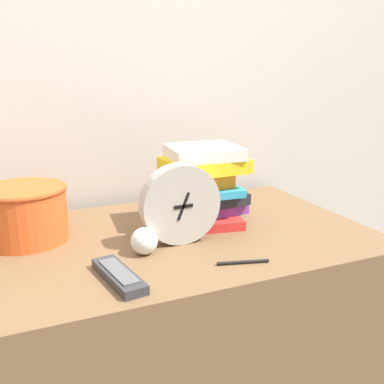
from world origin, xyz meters
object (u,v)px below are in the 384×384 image
at_px(tv_remote, 119,276).
at_px(crumpled_paper_ball, 144,241).
at_px(book_stack, 202,186).
at_px(pen, 243,262).
at_px(desk_clock, 180,204).
at_px(basket, 24,212).

relative_size(tv_remote, crumpled_paper_ball, 2.89).
relative_size(book_stack, pen, 2.10).
xyz_separation_m(book_stack, crumpled_paper_ball, (-0.22, -0.15, -0.08)).
bearing_deg(book_stack, crumpled_paper_ball, -146.14).
bearing_deg(desk_clock, book_stack, 45.85).
distance_m(desk_clock, pen, 0.22).
relative_size(tv_remote, pen, 1.59).
xyz_separation_m(desk_clock, crumpled_paper_ball, (-0.11, -0.03, -0.07)).
bearing_deg(tv_remote, book_stack, 39.87).
bearing_deg(tv_remote, pen, -6.57).
bearing_deg(book_stack, basket, 172.43).
distance_m(book_stack, basket, 0.48).
xyz_separation_m(book_stack, pen, (-0.03, -0.29, -0.11)).
bearing_deg(crumpled_paper_ball, desk_clock, 16.42).
height_order(tv_remote, crumpled_paper_ball, crumpled_paper_ball).
bearing_deg(tv_remote, desk_clock, 35.98).
height_order(basket, crumpled_paper_ball, basket).
xyz_separation_m(tv_remote, crumpled_paper_ball, (0.09, 0.11, 0.02)).
xyz_separation_m(crumpled_paper_ball, pen, (0.19, -0.15, -0.03)).
distance_m(book_stack, crumpled_paper_ball, 0.27).
xyz_separation_m(desk_clock, pen, (0.08, -0.18, -0.10)).
bearing_deg(tv_remote, basket, 116.39).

